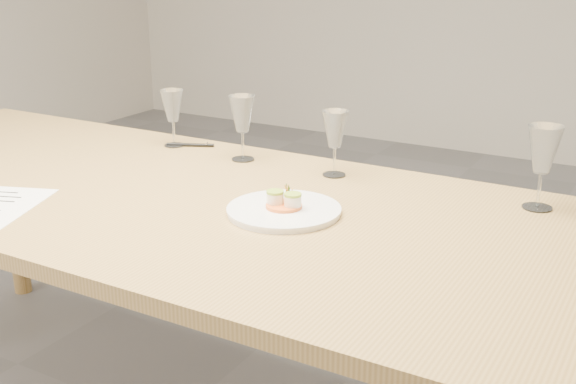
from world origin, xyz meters
The scene contains 7 objects.
dining_table centered at (0.00, 0.00, 0.68)m, with size 2.40×1.00×0.75m.
dinner_plate centered at (0.40, 0.01, 0.76)m, with size 0.28×0.28×0.07m.
ballpoint_pen centered at (-0.18, 0.40, 0.76)m, with size 0.15×0.08×0.01m.
wine_glass_0 centered at (-0.24, 0.38, 0.88)m, with size 0.07×0.07×0.19m.
wine_glass_1 centered at (0.05, 0.35, 0.89)m, with size 0.08×0.08×0.20m.
wine_glass_2 centered at (0.36, 0.35, 0.88)m, with size 0.08×0.08×0.19m.
wine_glass_3 centered at (0.92, 0.36, 0.90)m, with size 0.08×0.08×0.21m.
Camera 1 is at (1.23, -1.42, 1.36)m, focal length 45.00 mm.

